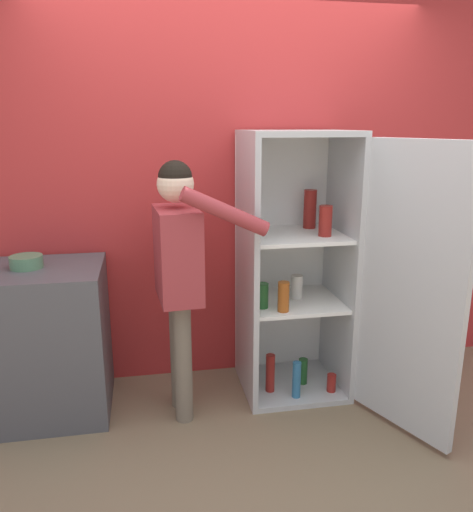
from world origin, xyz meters
TOP-DOWN VIEW (x-y plane):
  - ground_plane at (0.00, 0.00)m, footprint 12.00×12.00m
  - wall_back at (0.00, 0.98)m, footprint 7.00×0.06m
  - refrigerator at (0.47, 0.53)m, footprint 0.97×1.23m
  - person at (-0.40, 0.44)m, footprint 0.63×0.55m
  - counter at (-1.19, 0.61)m, footprint 0.68×0.63m
  - bowl at (-1.27, 0.63)m, footprint 0.19×0.19m

SIDE VIEW (x-z plane):
  - ground_plane at x=0.00m, z-range 0.00..0.00m
  - counter at x=-1.19m, z-range 0.00..0.93m
  - refrigerator at x=0.47m, z-range -0.01..1.70m
  - bowl at x=-1.27m, z-range 0.93..1.00m
  - person at x=-0.40m, z-range 0.21..1.76m
  - wall_back at x=0.00m, z-range 0.00..2.55m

